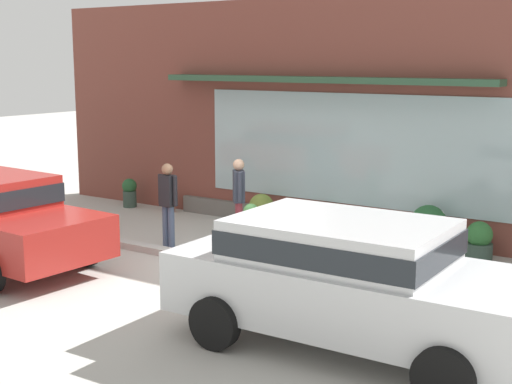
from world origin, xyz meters
TOP-DOWN VIEW (x-y plane):
  - ground_plane at (0.00, 0.00)m, footprint 60.00×60.00m
  - curb_strip at (0.00, -0.20)m, footprint 14.00×0.24m
  - storefront at (0.01, 3.19)m, footprint 14.00×0.81m
  - fire_hydrant at (0.01, 0.54)m, footprint 0.42×0.39m
  - pedestrian_with_handbag at (-0.76, 1.26)m, footprint 0.48×0.56m
  - pedestrian_passerby at (-1.65, 0.28)m, footprint 0.45×0.21m
  - parked_car_silver at (3.27, -2.12)m, footprint 4.53×2.13m
  - potted_plant_doorstep at (0.18, 2.70)m, footprint 0.30×0.30m
  - potted_plant_corner_tall at (-4.82, 2.58)m, footprint 0.34×0.34m
  - potted_plant_trailing_edge at (-1.13, 2.59)m, footprint 0.52×0.52m
  - potted_plant_low_front at (3.38, 2.53)m, footprint 0.47×0.47m
  - potted_plant_window_center at (2.48, 2.51)m, footprint 0.65×0.65m
  - potted_plant_window_right at (-3.68, 2.67)m, footprint 0.25×0.25m
  - potted_plant_window_left at (0.99, 2.52)m, footprint 0.32×0.32m

SIDE VIEW (x-z plane):
  - ground_plane at x=0.00m, z-range 0.00..0.00m
  - curb_strip at x=0.00m, z-range 0.00..0.12m
  - potted_plant_window_right at x=-3.68m, z-range 0.01..0.51m
  - potted_plant_low_front at x=3.38m, z-range -0.01..0.68m
  - potted_plant_window_left at x=0.99m, z-range 0.02..0.66m
  - potted_plant_corner_tall at x=-4.82m, z-range 0.02..0.69m
  - potted_plant_doorstep at x=0.18m, z-range 0.03..0.68m
  - potted_plant_trailing_edge at x=-1.13m, z-range 0.01..0.70m
  - potted_plant_window_center at x=2.48m, z-range 0.03..0.90m
  - fire_hydrant at x=0.01m, z-range 0.00..0.95m
  - parked_car_silver at x=3.27m, z-range 0.11..1.66m
  - pedestrian_passerby at x=-1.65m, z-range 0.11..1.67m
  - pedestrian_with_handbag at x=-0.76m, z-range 0.13..1.72m
  - storefront at x=0.01m, z-range -0.04..4.58m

